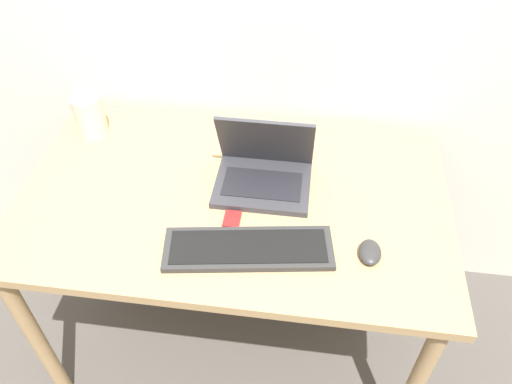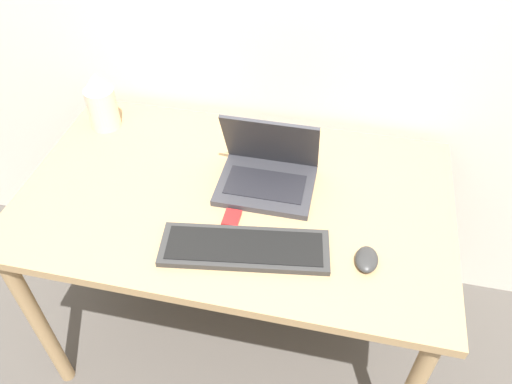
# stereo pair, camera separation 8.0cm
# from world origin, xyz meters

# --- Properties ---
(desk) EXTENTS (1.30, 0.78, 0.77)m
(desk) POSITION_xyz_m (0.00, 0.39, 0.68)
(desk) COLOR tan
(desk) RESTS_ON ground_plane
(laptop) EXTENTS (0.29, 0.23, 0.23)m
(laptop) POSITION_xyz_m (0.09, 0.47, 0.83)
(laptop) COLOR #333338
(laptop) RESTS_ON desk
(keyboard) EXTENTS (0.47, 0.21, 0.02)m
(keyboard) POSITION_xyz_m (0.08, 0.18, 0.78)
(keyboard) COLOR #2D2D2D
(keyboard) RESTS_ON desk
(mouse) EXTENTS (0.06, 0.09, 0.03)m
(mouse) POSITION_xyz_m (0.41, 0.21, 0.79)
(mouse) COLOR #2D2D2D
(mouse) RESTS_ON desk
(vase) EXTENTS (0.10, 0.10, 0.21)m
(vase) POSITION_xyz_m (-0.53, 0.64, 0.88)
(vase) COLOR beige
(vase) RESTS_ON desk
(mp3_player) EXTENTS (0.05, 0.06, 0.01)m
(mp3_player) POSITION_xyz_m (0.02, 0.29, 0.78)
(mp3_player) COLOR red
(mp3_player) RESTS_ON desk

